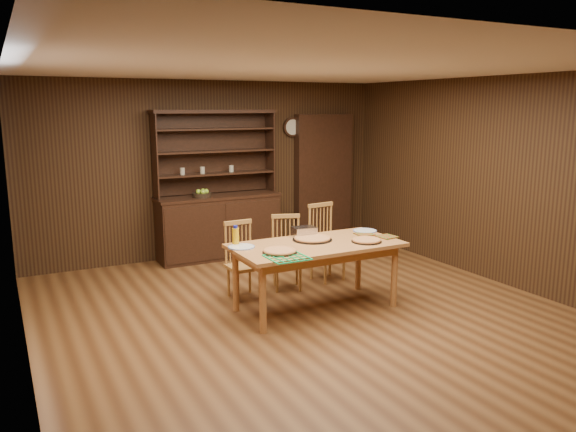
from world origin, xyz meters
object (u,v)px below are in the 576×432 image
chair_center (287,250)px  juice_bottle (236,236)px  china_hutch (218,218)px  chair_right (325,239)px  chair_left (241,257)px  dining_table (316,251)px

chair_center → juice_bottle: juice_bottle is taller
china_hutch → chair_center: 1.75m
china_hutch → chair_right: china_hutch is taller
china_hutch → chair_left: 1.84m
china_hutch → chair_right: size_ratio=2.20×
china_hutch → chair_right: 1.85m
dining_table → juice_bottle: juice_bottle is taller
juice_bottle → china_hutch: bearing=74.1°
china_hutch → juice_bottle: 2.33m
dining_table → chair_left: (-0.56, 0.78, -0.19)m
dining_table → juice_bottle: size_ratio=8.53×
chair_right → juice_bottle: (-1.49, -0.60, 0.33)m
dining_table → chair_center: size_ratio=2.02×
chair_left → juice_bottle: 0.63m
chair_center → china_hutch: bearing=118.0°
chair_left → juice_bottle: (-0.25, -0.44, 0.37)m
dining_table → chair_right: size_ratio=1.86×
china_hutch → chair_left: bearing=-102.3°
china_hutch → dining_table: (0.17, -2.57, 0.07)m
china_hutch → juice_bottle: size_ratio=10.05×
chair_center → juice_bottle: size_ratio=4.21×
china_hutch → dining_table: 2.57m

